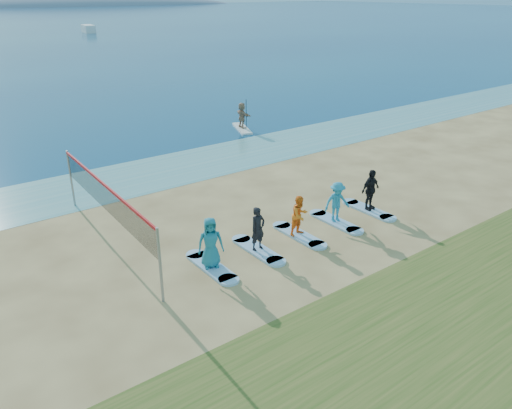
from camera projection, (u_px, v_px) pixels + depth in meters
ground at (305, 243)px, 18.69m from camera, size 600.00×600.00×0.00m
shallow_water at (172, 169)px, 26.39m from camera, size 600.00×600.00×0.00m
island_ridge at (80, 6)px, 291.12m from camera, size 220.00×56.00×18.00m
volleyball_net at (105, 197)px, 17.84m from camera, size 0.41×9.08×2.50m
paddleboard at (242, 128)px, 33.87m from camera, size 1.76×3.05×0.12m
paddleboarder at (242, 115)px, 33.51m from camera, size 0.65×1.61×1.70m
boat_offshore_b at (89, 33)px, 109.64m from camera, size 2.93×5.98×1.60m
surfboard_0 at (211, 267)px, 17.01m from camera, size 0.70×2.20×0.09m
student_0 at (210, 243)px, 16.64m from camera, size 1.02×0.85×1.78m
surfboard_1 at (258, 250)px, 18.11m from camera, size 0.70×2.20×0.09m
student_1 at (258, 229)px, 17.77m from camera, size 0.62×0.43×1.63m
surfboard_2 at (299, 235)px, 19.21m from camera, size 0.70×2.20×0.09m
student_2 at (300, 215)px, 18.88m from camera, size 0.81×0.66×1.57m
surfboard_3 at (336, 222)px, 20.31m from camera, size 0.70×2.20×0.09m
student_3 at (337, 202)px, 19.96m from camera, size 1.21×0.90×1.67m
surfboard_4 at (368, 210)px, 21.41m from camera, size 0.70×2.20×0.09m
student_4 at (370, 190)px, 21.04m from camera, size 1.05×0.47×1.77m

